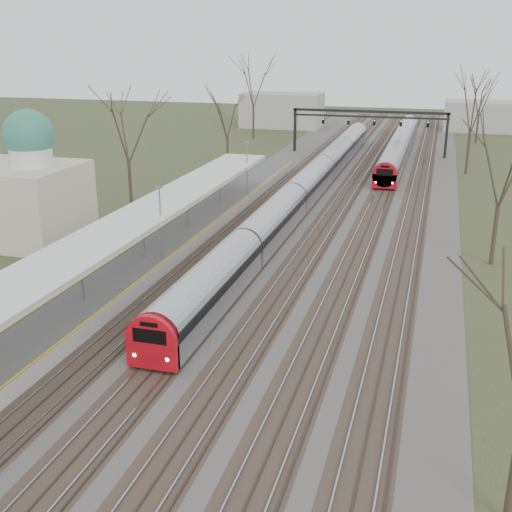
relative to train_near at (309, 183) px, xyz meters
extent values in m
cube|color=#474442|center=(2.50, -3.26, -1.43)|extent=(24.00, 160.00, 0.10)
cube|color=#4C3828|center=(-3.50, -3.26, -1.39)|extent=(2.60, 160.00, 0.06)
cube|color=gray|center=(-4.22, -3.26, -1.32)|extent=(0.07, 160.00, 0.12)
cube|color=gray|center=(-2.78, -3.26, -1.32)|extent=(0.07, 160.00, 0.12)
cube|color=#4C3828|center=(0.00, -3.26, -1.39)|extent=(2.60, 160.00, 0.06)
cube|color=gray|center=(-0.72, -3.26, -1.32)|extent=(0.07, 160.00, 0.12)
cube|color=gray|center=(0.72, -3.26, -1.32)|extent=(0.07, 160.00, 0.12)
cube|color=#4C3828|center=(3.50, -3.26, -1.39)|extent=(2.60, 160.00, 0.06)
cube|color=gray|center=(2.78, -3.26, -1.32)|extent=(0.07, 160.00, 0.12)
cube|color=gray|center=(4.22, -3.26, -1.32)|extent=(0.07, 160.00, 0.12)
cube|color=#4C3828|center=(7.00, -3.26, -1.39)|extent=(2.60, 160.00, 0.06)
cube|color=gray|center=(6.28, -3.26, -1.32)|extent=(0.07, 160.00, 0.12)
cube|color=gray|center=(7.72, -3.26, -1.32)|extent=(0.07, 160.00, 0.12)
cube|color=#4C3828|center=(10.50, -3.26, -1.39)|extent=(2.60, 160.00, 0.06)
cube|color=gray|center=(9.78, -3.26, -1.32)|extent=(0.07, 160.00, 0.12)
cube|color=gray|center=(11.22, -3.26, -1.32)|extent=(0.07, 160.00, 0.12)
cube|color=#9E9B93|center=(-6.55, -20.76, -0.98)|extent=(3.50, 69.00, 1.00)
cylinder|color=slate|center=(-6.55, -32.26, 1.02)|extent=(0.14, 0.14, 3.00)
cylinder|color=slate|center=(-6.55, -24.26, 1.02)|extent=(0.14, 0.14, 3.00)
cylinder|color=slate|center=(-6.55, -16.26, 1.02)|extent=(0.14, 0.14, 3.00)
cylinder|color=slate|center=(-6.55, -8.26, 1.02)|extent=(0.14, 0.14, 3.00)
cube|color=silver|center=(-6.55, -25.26, 2.57)|extent=(4.10, 50.00, 0.12)
cube|color=beige|center=(-6.55, -25.26, 2.40)|extent=(4.10, 50.00, 0.25)
cube|color=beige|center=(-19.50, -20.26, 1.52)|extent=(10.00, 8.00, 6.00)
cylinder|color=silver|center=(-17.50, -20.26, 5.72)|extent=(3.20, 3.20, 2.50)
sphere|color=#2C6E5F|center=(-17.50, -20.26, 6.92)|extent=(3.80, 3.80, 3.80)
cube|color=black|center=(-7.50, 26.74, 1.52)|extent=(0.35, 0.35, 6.00)
cube|color=black|center=(13.00, 26.74, 1.52)|extent=(0.35, 0.35, 6.00)
cube|color=black|center=(2.75, 26.74, 4.42)|extent=(21.00, 0.35, 0.35)
cube|color=black|center=(2.75, 26.74, 3.72)|extent=(21.00, 0.25, 0.25)
cube|color=black|center=(-3.50, 26.54, 3.02)|extent=(0.32, 0.22, 0.85)
sphere|color=#0CFF19|center=(-3.50, 26.40, 3.27)|extent=(0.16, 0.16, 0.16)
cube|color=black|center=(0.00, 26.54, 3.02)|extent=(0.32, 0.22, 0.85)
sphere|color=#0CFF19|center=(0.00, 26.40, 3.27)|extent=(0.16, 0.16, 0.16)
cube|color=black|center=(3.50, 26.54, 3.02)|extent=(0.32, 0.22, 0.85)
sphere|color=#0CFF19|center=(3.50, 26.40, 3.27)|extent=(0.16, 0.16, 0.16)
cube|color=black|center=(7.00, 26.54, 3.02)|extent=(0.32, 0.22, 0.85)
sphere|color=#0CFF19|center=(7.00, 26.40, 3.27)|extent=(0.16, 0.16, 0.16)
cube|color=black|center=(10.50, 26.54, 3.02)|extent=(0.32, 0.22, 0.85)
sphere|color=#0CFF19|center=(10.50, 26.40, 3.27)|extent=(0.16, 0.16, 0.16)
cylinder|color=#2D231C|center=(-14.50, -10.26, 1.00)|extent=(0.30, 0.30, 4.95)
cylinder|color=#2D231C|center=(16.50, -16.26, 0.77)|extent=(0.30, 0.30, 4.50)
cube|color=#B1B3BC|center=(0.00, 0.24, -0.38)|extent=(2.55, 75.00, 1.60)
cylinder|color=#B1B3BC|center=(0.00, 0.24, 0.27)|extent=(2.60, 74.70, 2.60)
cube|color=black|center=(0.00, 0.24, 0.37)|extent=(2.62, 74.40, 0.55)
cube|color=#B10A15|center=(0.00, -37.16, -0.43)|extent=(2.55, 0.50, 1.50)
cylinder|color=#B10A15|center=(0.00, -37.11, 0.27)|extent=(2.60, 0.60, 2.60)
cube|color=black|center=(0.00, -37.38, 0.57)|extent=(1.70, 0.12, 0.70)
sphere|color=white|center=(-0.85, -37.36, -0.53)|extent=(0.22, 0.22, 0.22)
sphere|color=white|center=(0.85, -37.36, -0.53)|extent=(0.22, 0.22, 0.22)
cube|color=black|center=(0.00, 0.24, -1.30)|extent=(1.80, 74.00, 0.35)
cube|color=#B1B3BC|center=(7.00, 27.50, -0.38)|extent=(2.55, 45.00, 1.60)
cylinder|color=#B1B3BC|center=(7.00, 27.50, 0.27)|extent=(2.60, 44.70, 2.60)
cube|color=black|center=(7.00, 27.50, 0.37)|extent=(2.62, 44.40, 0.55)
cube|color=#B10A15|center=(7.00, 5.10, -0.43)|extent=(2.55, 0.50, 1.50)
cylinder|color=#B10A15|center=(7.00, 5.15, 0.27)|extent=(2.60, 0.60, 2.60)
cube|color=black|center=(7.00, 4.88, 0.57)|extent=(1.70, 0.12, 0.70)
sphere|color=white|center=(6.15, 4.90, -0.53)|extent=(0.22, 0.22, 0.22)
sphere|color=white|center=(7.85, 4.90, -0.53)|extent=(0.22, 0.22, 0.22)
cube|color=black|center=(7.00, 27.50, -1.30)|extent=(1.80, 44.00, 0.35)
camera|label=1|loc=(12.27, -62.13, 13.78)|focal=45.00mm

